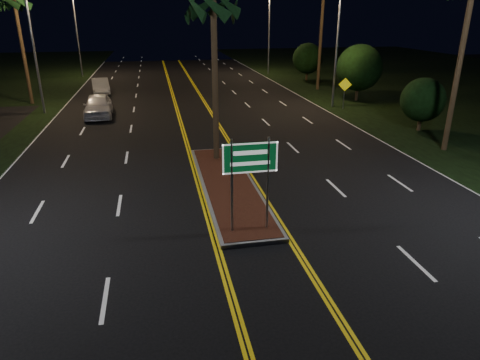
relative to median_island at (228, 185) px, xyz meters
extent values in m
plane|color=black|center=(0.00, -7.00, -0.08)|extent=(120.00, 120.00, 0.00)
cube|color=gray|center=(0.00, 0.00, -0.01)|extent=(2.25, 10.25, 0.15)
cube|color=#592819|center=(0.00, 0.00, 0.08)|extent=(2.00, 10.00, 0.02)
cylinder|color=gray|center=(-0.60, -4.20, 1.67)|extent=(0.08, 0.08, 3.20)
cylinder|color=gray|center=(0.60, -4.20, 1.67)|extent=(0.08, 0.08, 3.20)
cube|color=#07471E|center=(0.00, -4.20, 2.62)|extent=(1.80, 0.04, 1.00)
cube|color=white|center=(0.00, -4.22, 2.62)|extent=(1.80, 0.01, 1.00)
cylinder|color=gray|center=(-11.00, 17.00, 4.42)|extent=(0.18, 0.18, 9.00)
cylinder|color=gray|center=(-11.00, 37.00, 4.42)|extent=(0.18, 0.18, 9.00)
cylinder|color=gray|center=(11.00, 15.00, 4.42)|extent=(0.18, 0.18, 9.00)
cylinder|color=gray|center=(11.00, 35.00, 4.42)|extent=(0.18, 0.18, 9.00)
cylinder|color=#382819|center=(0.00, 3.50, 3.67)|extent=(0.28, 0.28, 7.50)
cylinder|color=#382819|center=(-12.80, 21.00, 3.92)|extent=(0.28, 0.28, 8.00)
cylinder|color=#382819|center=(12.50, 3.00, 4.17)|extent=(0.28, 0.28, 8.50)
cylinder|color=#382819|center=(12.80, 23.00, 4.67)|extent=(0.28, 0.28, 9.50)
cylinder|color=#382819|center=(13.50, 7.00, 0.37)|extent=(0.24, 0.24, 0.90)
sphere|color=black|center=(13.50, 7.00, 1.87)|extent=(2.70, 2.70, 2.70)
cylinder|color=#382819|center=(14.00, 17.00, 0.55)|extent=(0.24, 0.24, 1.26)
sphere|color=black|center=(14.00, 17.00, 2.65)|extent=(3.78, 3.78, 3.78)
cylinder|color=#382819|center=(13.80, 29.00, 0.46)|extent=(0.24, 0.24, 1.08)
sphere|color=black|center=(13.80, 29.00, 2.26)|extent=(3.24, 3.24, 3.24)
imported|color=silver|center=(-6.87, 15.00, 0.84)|extent=(2.66, 5.67, 1.85)
imported|color=#AAAFB4|center=(-7.69, 24.77, 0.72)|extent=(2.77, 5.06, 1.60)
cylinder|color=gray|center=(11.49, 14.05, 0.95)|extent=(0.07, 0.07, 2.06)
cube|color=yellow|center=(11.49, 14.03, 1.79)|extent=(0.94, 0.38, 0.99)
camera|label=1|loc=(-2.83, -16.79, 6.93)|focal=32.00mm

